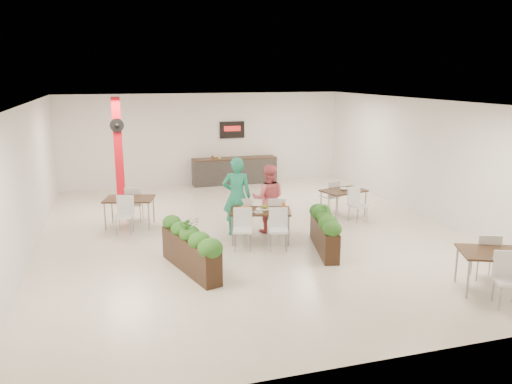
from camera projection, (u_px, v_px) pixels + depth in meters
ground at (251, 232)px, 12.43m from camera, size 12.00×12.00×0.00m
room_shell at (251, 153)px, 11.96m from camera, size 10.10×12.10×3.22m
red_column at (118, 150)px, 14.76m from camera, size 0.40×0.41×3.20m
service_counter at (235, 170)px, 17.86m from camera, size 3.00×0.64×2.20m
main_table at (260, 215)px, 11.64m from camera, size 1.63×1.90×0.92m
diner_man at (237, 196)px, 12.07m from camera, size 0.80×0.64×1.92m
diner_woman at (268, 199)px, 12.31m from camera, size 0.97×0.85×1.70m
planter_left at (190, 245)px, 9.88m from camera, size 0.90×2.10×1.14m
planter_right at (324, 229)px, 11.06m from camera, size 0.77×1.96×1.05m
side_table_a at (129, 203)px, 12.78m from camera, size 1.38×1.67×0.92m
side_table_b at (344, 194)px, 13.68m from camera, size 1.31×1.67×0.92m
side_table_c at (497, 258)px, 8.92m from camera, size 1.51×1.66×0.92m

